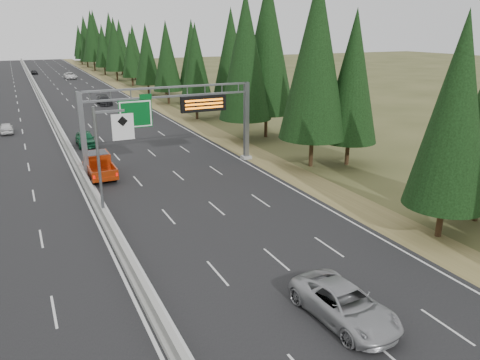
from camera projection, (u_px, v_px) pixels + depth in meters
The scene contains 14 objects.
road at pixel (45, 107), 80.23m from camera, with size 32.00×260.00×0.08m, color black.
shoulder_right at pixel (147, 100), 87.56m from camera, with size 3.60×260.00×0.06m, color olive.
median_barrier at pixel (45, 104), 80.12m from camera, with size 0.70×260.00×0.85m.
sign_gantry at pixel (177, 114), 43.63m from camera, with size 16.75×0.98×7.80m.
hov_sign_pole at pixel (107, 155), 31.88m from camera, with size 2.80×0.50×8.00m.
tree_row_right at pixel (185, 51), 78.30m from camera, with size 12.19×244.27×18.98m.
silver_minivan at pixel (344, 304), 21.54m from camera, with size 2.67×5.79×1.61m, color #9B9CA0.
red_pickup at pixel (98, 163), 42.64m from camera, with size 2.22×6.21×2.03m.
car_ahead_green at pixel (85, 139), 53.39m from camera, with size 1.93×4.79×1.63m, color #145934.
car_ahead_dkred at pixel (140, 111), 70.92m from camera, with size 1.63×4.68×1.54m, color #5B0F0D.
car_ahead_dkgrey at pixel (104, 100), 81.64m from camera, with size 2.14×5.26×1.53m, color #222325.
car_ahead_white at pixel (70, 76), 122.50m from camera, with size 2.72×5.89×1.64m, color white.
car_ahead_far at pixel (34, 72), 133.87m from camera, with size 1.50×3.73×1.27m, color black.
car_onc_white at pixel (6, 128), 59.63m from camera, with size 1.63×4.06×1.38m, color silver.
Camera 1 is at (-4.57, -6.75, 13.04)m, focal length 35.00 mm.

